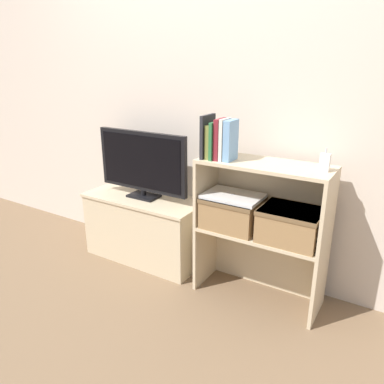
# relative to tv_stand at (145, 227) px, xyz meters

# --- Properties ---
(ground_plane) EXTENTS (16.00, 16.00, 0.00)m
(ground_plane) POSITION_rel_tv_stand_xyz_m (0.43, -0.19, -0.24)
(ground_plane) COLOR brown
(wall_back) EXTENTS (10.00, 0.05, 2.40)m
(wall_back) POSITION_rel_tv_stand_xyz_m (0.43, 0.22, 0.96)
(wall_back) COLOR beige
(wall_back) RESTS_ON ground_plane
(tv_stand) EXTENTS (0.89, 0.39, 0.48)m
(tv_stand) POSITION_rel_tv_stand_xyz_m (0.00, 0.00, 0.00)
(tv_stand) COLOR #CCB793
(tv_stand) RESTS_ON ground_plane
(tv) EXTENTS (0.73, 0.14, 0.47)m
(tv) POSITION_rel_tv_stand_xyz_m (0.00, -0.00, 0.50)
(tv) COLOR black
(tv) RESTS_ON tv_stand
(bookshelf_lower_tier) EXTENTS (0.76, 0.31, 0.44)m
(bookshelf_lower_tier) POSITION_rel_tv_stand_xyz_m (0.91, 0.02, 0.04)
(bookshelf_lower_tier) COLOR #CCB793
(bookshelf_lower_tier) RESTS_ON ground_plane
(bookshelf_upper_tier) EXTENTS (0.76, 0.31, 0.43)m
(bookshelf_upper_tier) POSITION_rel_tv_stand_xyz_m (0.91, 0.02, 0.47)
(bookshelf_upper_tier) COLOR #CCB793
(bookshelf_upper_tier) RESTS_ON bookshelf_lower_tier
(book_charcoal) EXTENTS (0.02, 0.15, 0.25)m
(book_charcoal) POSITION_rel_tv_stand_xyz_m (0.57, -0.08, 0.75)
(book_charcoal) COLOR #232328
(book_charcoal) RESTS_ON bookshelf_upper_tier
(book_olive) EXTENTS (0.03, 0.13, 0.20)m
(book_olive) POSITION_rel_tv_stand_xyz_m (0.60, -0.08, 0.72)
(book_olive) COLOR olive
(book_olive) RESTS_ON bookshelf_upper_tier
(book_forest) EXTENTS (0.02, 0.15, 0.22)m
(book_forest) POSITION_rel_tv_stand_xyz_m (0.63, -0.08, 0.73)
(book_forest) COLOR #286638
(book_forest) RESTS_ON bookshelf_upper_tier
(book_maroon) EXTENTS (0.03, 0.13, 0.23)m
(book_maroon) POSITION_rel_tv_stand_xyz_m (0.65, -0.08, 0.74)
(book_maroon) COLOR maroon
(book_maroon) RESTS_ON bookshelf_upper_tier
(book_ivory) EXTENTS (0.02, 0.12, 0.24)m
(book_ivory) POSITION_rel_tv_stand_xyz_m (0.68, -0.08, 0.74)
(book_ivory) COLOR silver
(book_ivory) RESTS_ON bookshelf_upper_tier
(book_skyblue) EXTENTS (0.04, 0.12, 0.23)m
(book_skyblue) POSITION_rel_tv_stand_xyz_m (0.72, -0.08, 0.74)
(book_skyblue) COLOR #709ECC
(book_skyblue) RESTS_ON bookshelf_upper_tier
(baby_monitor) EXTENTS (0.05, 0.03, 0.12)m
(baby_monitor) POSITION_rel_tv_stand_xyz_m (1.23, -0.03, 0.67)
(baby_monitor) COLOR white
(baby_monitor) RESTS_ON bookshelf_upper_tier
(storage_basket_left) EXTENTS (0.34, 0.28, 0.19)m
(storage_basket_left) POSITION_rel_tv_stand_xyz_m (0.73, -0.05, 0.30)
(storage_basket_left) COLOR #937047
(storage_basket_left) RESTS_ON bookshelf_lower_tier
(storage_basket_right) EXTENTS (0.34, 0.28, 0.19)m
(storage_basket_right) POSITION_rel_tv_stand_xyz_m (1.09, -0.05, 0.30)
(storage_basket_right) COLOR #937047
(storage_basket_right) RESTS_ON bookshelf_lower_tier
(laptop) EXTENTS (0.35, 0.24, 0.02)m
(laptop) POSITION_rel_tv_stand_xyz_m (0.73, -0.05, 0.40)
(laptop) COLOR white
(laptop) RESTS_ON storage_basket_left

